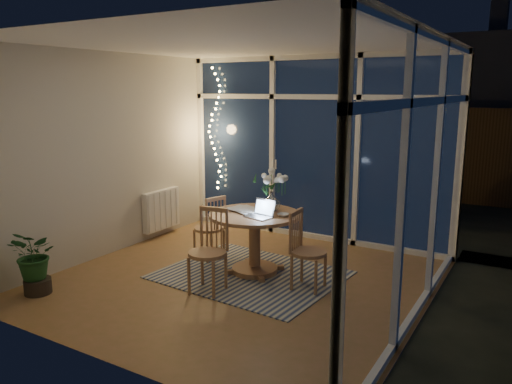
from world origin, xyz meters
TOP-DOWN VIEW (x-y plane):
  - floor at (0.00, 0.00)m, footprint 4.00×4.00m
  - ceiling at (0.00, 0.00)m, footprint 4.00×4.00m
  - wall_back at (0.00, 2.00)m, footprint 4.00×0.04m
  - wall_front at (0.00, -2.00)m, footprint 4.00×0.04m
  - wall_left at (-2.00, 0.00)m, footprint 0.04×4.00m
  - wall_right at (2.00, 0.00)m, footprint 0.04×4.00m
  - window_wall_back at (0.00, 1.96)m, footprint 4.00×0.10m
  - window_wall_right at (1.96, 0.00)m, footprint 0.10×4.00m
  - radiator at (-1.94, 0.90)m, footprint 0.10×0.70m
  - fairy_lights at (-1.65, 1.88)m, footprint 0.24×0.10m
  - garden_patio at (0.50, 5.00)m, footprint 12.00×6.00m
  - garden_fence at (0.00, 5.50)m, footprint 11.00×0.08m
  - neighbour_roof at (0.30, 8.50)m, footprint 7.00×3.00m
  - garden_shrubs at (-0.80, 3.40)m, footprint 0.90×0.90m
  - rug at (0.02, 0.20)m, footprint 2.10×1.73m
  - dining_table at (0.02, 0.30)m, footprint 1.14×1.14m
  - chair_left at (-0.74, 0.43)m, footprint 0.49×0.49m
  - chair_right at (0.77, 0.18)m, footprint 0.42×0.42m
  - chair_front at (-0.11, -0.45)m, footprint 0.48×0.48m
  - laptop at (0.16, 0.15)m, footprint 0.33×0.30m
  - flower_vase at (0.12, 0.51)m, footprint 0.22×0.22m
  - bowl at (0.37, 0.34)m, footprint 0.16×0.16m
  - newspapers at (-0.13, 0.36)m, footprint 0.43×0.36m
  - phone at (0.03, 0.15)m, footprint 0.14×0.11m
  - potted_plant at (-1.65, -1.40)m, footprint 0.55×0.48m

SIDE VIEW (x-z plane):
  - garden_patio at x=0.50m, z-range -0.11..-0.01m
  - floor at x=0.00m, z-range 0.00..0.00m
  - rug at x=0.02m, z-range 0.00..0.01m
  - dining_table at x=0.02m, z-range 0.00..0.73m
  - potted_plant at x=-1.65m, z-range 0.00..0.76m
  - radiator at x=-1.94m, z-range 0.11..0.69m
  - chair_left at x=-0.74m, z-range 0.00..0.85m
  - chair_right at x=0.77m, z-range 0.00..0.88m
  - garden_shrubs at x=-0.80m, z-range 0.00..0.90m
  - chair_front at x=-0.11m, z-range 0.00..0.92m
  - phone at x=0.03m, z-range 0.73..0.74m
  - newspapers at x=-0.13m, z-range 0.73..0.75m
  - bowl at x=0.37m, z-range 0.73..0.76m
  - laptop at x=0.16m, z-range 0.73..0.93m
  - flower_vase at x=0.12m, z-range 0.73..0.94m
  - garden_fence at x=0.00m, z-range 0.00..1.80m
  - wall_back at x=0.00m, z-range 0.00..2.60m
  - wall_front at x=0.00m, z-range 0.00..2.60m
  - wall_left at x=-2.00m, z-range 0.00..2.60m
  - wall_right at x=2.00m, z-range 0.00..2.60m
  - window_wall_back at x=0.00m, z-range 0.00..2.60m
  - window_wall_right at x=1.96m, z-range 0.00..2.60m
  - fairy_lights at x=-1.65m, z-range 0.60..2.45m
  - neighbour_roof at x=0.30m, z-range 1.10..3.30m
  - ceiling at x=0.00m, z-range 2.60..2.60m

